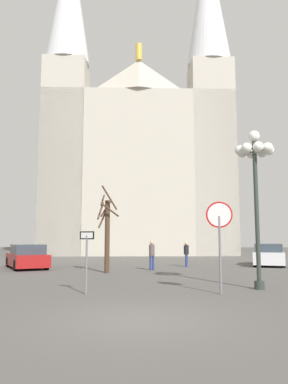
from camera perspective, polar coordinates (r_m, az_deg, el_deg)
The scene contains 10 objects.
ground_plane at distance 8.98m, azimuth -1.04°, elevation -19.12°, with size 120.00×120.00×0.00m, color #514F4C.
cathedral at distance 43.08m, azimuth -0.91°, elevation 5.72°, with size 21.18×15.02×37.50m.
stop_sign at distance 12.81m, azimuth 11.58°, elevation -5.38°, with size 0.89×0.20×3.09m.
one_way_arrow_sign at distance 12.73m, azimuth -8.86°, elevation -9.44°, with size 0.54×0.26×2.08m.
street_lamp at distance 14.60m, azimuth 16.78°, elevation 3.73°, with size 1.48×1.48×5.93m.
bare_tree at distance 19.97m, azimuth -5.75°, elevation -6.03°, with size 1.18×1.17×4.62m.
parked_car_near_red at distance 23.83m, azimuth -17.61°, elevation -9.54°, with size 3.87×4.78×1.45m.
parked_car_far_white at distance 26.34m, azimuth 18.69°, elevation -9.22°, with size 3.02×4.83×1.45m.
pedestrian_walking at distance 24.06m, azimuth 6.55°, elevation -9.17°, with size 0.32×0.32×1.57m.
pedestrian_standing at distance 21.46m, azimuth 1.21°, elevation -9.30°, with size 0.32×0.32×1.67m.
Camera 1 is at (0.56, -8.76, 1.89)m, focal length 34.52 mm.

